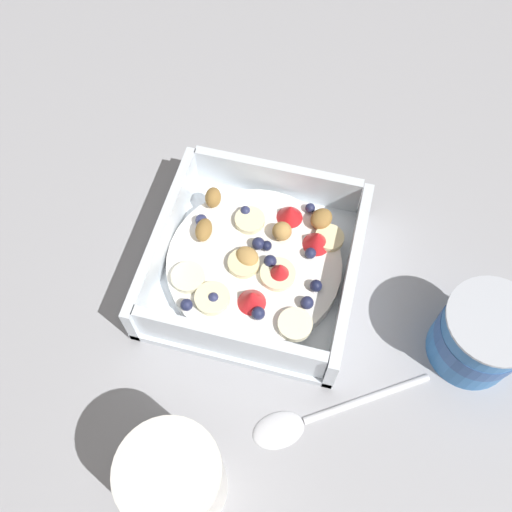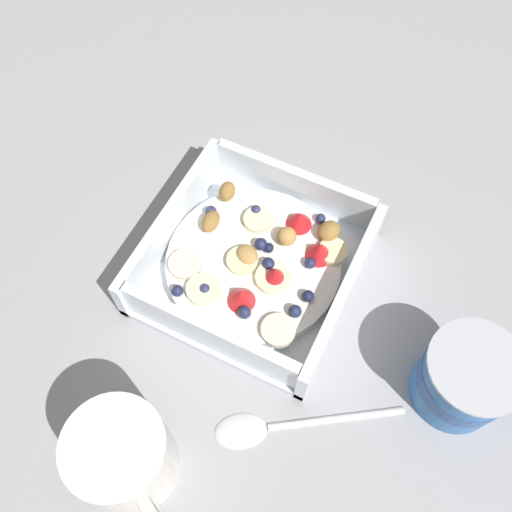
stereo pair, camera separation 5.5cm
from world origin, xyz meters
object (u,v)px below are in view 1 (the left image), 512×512
Objects in this scene: coffee_mug at (176,482)px; spoon at (307,419)px; fruit_bowl at (257,261)px; yogurt_cup at (481,336)px.

spoon is at bearing 132.45° from coffee_mug.
fruit_bowl is 0.22m from yogurt_cup.
coffee_mug is (0.22, -0.01, 0.03)m from fruit_bowl.
coffee_mug is at bearing -2.47° from fruit_bowl.
fruit_bowl is at bearing -98.87° from yogurt_cup.
yogurt_cup is at bearing 81.13° from fruit_bowl.
coffee_mug reaches higher than fruit_bowl.
fruit_bowl is 2.37× the size of yogurt_cup.
spoon is 0.13m from coffee_mug.
fruit_bowl is at bearing 177.53° from coffee_mug.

